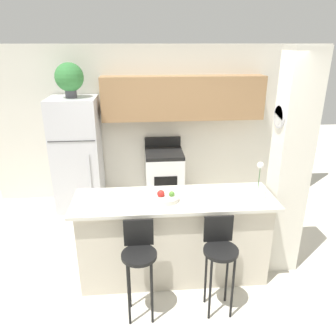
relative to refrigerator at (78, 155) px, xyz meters
name	(u,v)px	position (x,y,z in m)	size (l,w,h in m)	color
ground_plane	(174,274)	(1.35, -1.86, -0.90)	(14.00, 14.00, 0.00)	beige
wall_back	(169,114)	(1.49, 0.32, 0.56)	(5.60, 0.38, 2.55)	silver
pillar_right	(290,167)	(2.65, -1.76, 0.38)	(0.38, 0.32, 2.55)	silver
counter_bar	(174,237)	(1.35, -1.86, -0.40)	(2.18, 0.68, 1.00)	beige
refrigerator	(78,155)	(0.00, 0.00, 0.00)	(0.72, 0.69, 1.80)	silver
stove_range	(164,177)	(1.38, 0.03, -0.44)	(0.61, 0.65, 1.07)	white
bar_stool_left	(139,256)	(0.96, -2.41, -0.22)	(0.34, 0.34, 1.01)	black
bar_stool_right	(220,252)	(1.74, -2.41, -0.22)	(0.34, 0.34, 1.01)	black
potted_plant_on_fridge	(69,78)	(0.00, 0.00, 1.18)	(0.42, 0.42, 0.50)	#4C4C51
orchid_vase	(258,188)	(2.26, -1.90, 0.21)	(0.13, 0.13, 0.40)	white
fruit_bowl	(166,198)	(1.26, -1.91, 0.13)	(0.26, 0.26, 0.12)	silver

